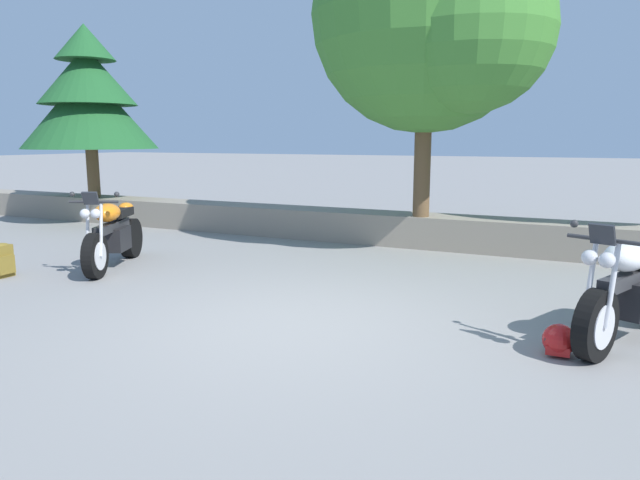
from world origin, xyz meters
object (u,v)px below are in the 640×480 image
object	(u,v)px
pine_tree_far_left	(88,97)
rider_helmet	(559,341)
rider_backpack	(0,260)
leafy_tree_mid_left	(436,19)
motorcycle_white_centre	(630,291)
motorcycle_orange_near_left	(113,235)

from	to	relation	value
pine_tree_far_left	rider_helmet	bearing A→B (deg)	-23.91
rider_helmet	rider_backpack	bearing A→B (deg)	-179.04
rider_backpack	leafy_tree_mid_left	distance (m)	7.37
leafy_tree_mid_left	pine_tree_far_left	bearing A→B (deg)	178.83
motorcycle_white_centre	pine_tree_far_left	size ratio (longest dim) A/B	0.52
motorcycle_orange_near_left	rider_backpack	xyz separation A→B (m)	(-0.93, -1.13, -0.24)
motorcycle_white_centre	rider_backpack	size ratio (longest dim) A/B	4.16
rider_helmet	pine_tree_far_left	size ratio (longest dim) A/B	0.07
motorcycle_white_centre	leafy_tree_mid_left	xyz separation A→B (m)	(-2.82, 3.65, 3.25)
motorcycle_white_centre	leafy_tree_mid_left	distance (m)	5.64
motorcycle_white_centre	rider_helmet	distance (m)	0.92
motorcycle_orange_near_left	motorcycle_white_centre	xyz separation A→B (m)	(6.65, -0.36, 0.00)
rider_backpack	leafy_tree_mid_left	bearing A→B (deg)	42.91
motorcycle_white_centre	rider_helmet	xyz separation A→B (m)	(-0.55, -0.65, -0.35)
motorcycle_orange_near_left	rider_backpack	size ratio (longest dim) A/B	4.13
pine_tree_far_left	motorcycle_white_centre	bearing A→B (deg)	-19.74
rider_helmet	pine_tree_far_left	distance (m)	11.31
rider_backpack	leafy_tree_mid_left	world-z (taller)	leafy_tree_mid_left
motorcycle_white_centre	pine_tree_far_left	xyz separation A→B (m)	(-10.60, 3.81, 2.29)
motorcycle_orange_near_left	motorcycle_white_centre	size ratio (longest dim) A/B	0.99
rider_backpack	pine_tree_far_left	xyz separation A→B (m)	(-3.03, 4.58, 2.53)
motorcycle_orange_near_left	rider_backpack	bearing A→B (deg)	-129.39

